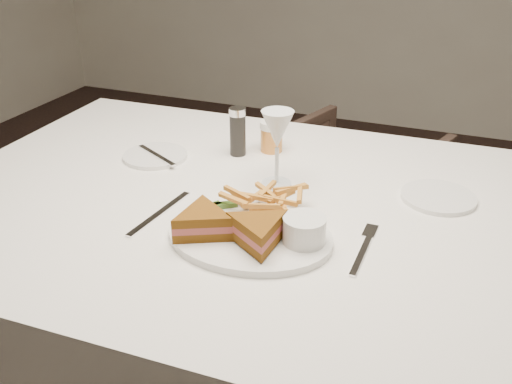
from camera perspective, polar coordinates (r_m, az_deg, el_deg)
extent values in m
cube|color=white|center=(1.43, 0.76, -14.39)|extent=(1.51, 1.03, 0.75)
imported|color=#47342B|center=(2.29, 9.34, 0.08)|extent=(0.72, 0.70, 0.60)
ellipsoid|color=white|center=(1.09, -0.63, -4.40)|extent=(0.33, 0.26, 0.01)
cube|color=silver|center=(1.19, -9.61, -2.12)|extent=(0.03, 0.21, 0.00)
cylinder|color=white|center=(1.45, -10.03, 3.59)|extent=(0.16, 0.16, 0.01)
cylinder|color=white|center=(1.29, 17.77, -0.49)|extent=(0.16, 0.16, 0.01)
cylinder|color=black|center=(1.43, -1.84, 6.05)|extent=(0.04, 0.04, 0.12)
cylinder|color=orange|center=(1.46, 1.57, 5.59)|extent=(0.06, 0.06, 0.08)
cube|color=#3C6423|center=(1.17, -3.23, -1.31)|extent=(0.05, 0.05, 0.01)
cube|color=#3C6423|center=(1.16, -4.74, -1.55)|extent=(0.04, 0.05, 0.01)
cylinder|color=white|center=(1.05, 4.85, -3.78)|extent=(0.08, 0.08, 0.05)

